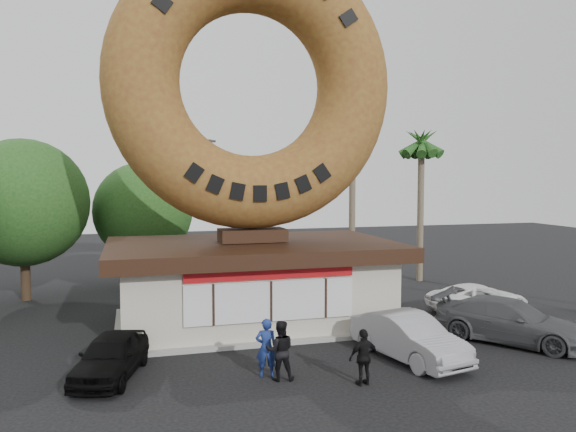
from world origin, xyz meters
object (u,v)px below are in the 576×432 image
at_px(donut_shop, 253,280).
at_px(person_center, 280,350).
at_px(car_grey, 510,321).
at_px(car_white, 478,298).
at_px(person_right, 364,357).
at_px(street_lamp, 182,201).
at_px(giant_donut, 252,85).
at_px(person_left, 266,348).
at_px(car_black, 111,356).
at_px(car_silver, 409,337).

xyz_separation_m(donut_shop, person_center, (-0.55, -6.36, -0.90)).
bearing_deg(car_grey, car_white, 32.27).
bearing_deg(person_right, street_lamp, -86.08).
xyz_separation_m(giant_donut, person_right, (1.63, -7.40, -8.64)).
bearing_deg(person_right, person_left, -36.23).
relative_size(street_lamp, person_center, 4.62).
height_order(person_right, car_black, person_right).
bearing_deg(car_silver, car_black, 161.92).
distance_m(donut_shop, car_white, 9.88).
xyz_separation_m(donut_shop, person_right, (1.63, -7.38, -0.97)).
distance_m(person_left, car_black, 4.54).
bearing_deg(giant_donut, car_white, -5.00).
bearing_deg(car_black, giant_donut, 59.07).
xyz_separation_m(person_right, car_grey, (6.63, 2.42, -0.04)).
xyz_separation_m(car_grey, car_white, (1.52, 4.12, -0.14)).
relative_size(street_lamp, car_grey, 1.53).
relative_size(giant_donut, car_black, 2.98).
xyz_separation_m(street_lamp, car_grey, (10.11, -14.98, -3.72)).
height_order(car_black, car_silver, car_silver).
distance_m(donut_shop, car_black, 7.24).
xyz_separation_m(person_left, person_right, (2.50, -1.37, -0.07)).
height_order(person_center, car_black, person_center).
distance_m(donut_shop, person_right, 7.62).
xyz_separation_m(giant_donut, street_lamp, (-1.86, 10.00, -4.96)).
xyz_separation_m(donut_shop, street_lamp, (-1.86, 10.02, 2.72)).
relative_size(donut_shop, giant_donut, 0.99).
relative_size(person_center, car_black, 0.46).
height_order(street_lamp, person_center, street_lamp).
bearing_deg(giant_donut, person_left, -98.24).
distance_m(street_lamp, person_center, 16.82).
distance_m(person_left, car_silver, 4.77).
distance_m(person_center, car_white, 11.70).
height_order(street_lamp, person_left, street_lamp).
bearing_deg(donut_shop, car_silver, -55.81).
bearing_deg(street_lamp, person_right, -78.68).
xyz_separation_m(street_lamp, person_right, (3.48, -17.40, -3.69)).
bearing_deg(car_white, car_black, 98.80).
distance_m(donut_shop, street_lamp, 10.54).
bearing_deg(car_black, car_silver, 10.80).
height_order(donut_shop, person_right, donut_shop).
relative_size(donut_shop, person_left, 6.47).
height_order(person_center, car_grey, person_center).
distance_m(donut_shop, car_grey, 9.69).
relative_size(person_center, person_right, 1.09).
height_order(car_grey, car_white, car_grey).
height_order(giant_donut, person_center, giant_donut).
height_order(person_center, car_silver, person_center).
distance_m(person_center, car_black, 4.95).
height_order(person_left, person_right, person_left).
bearing_deg(giant_donut, street_lamp, 100.51).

